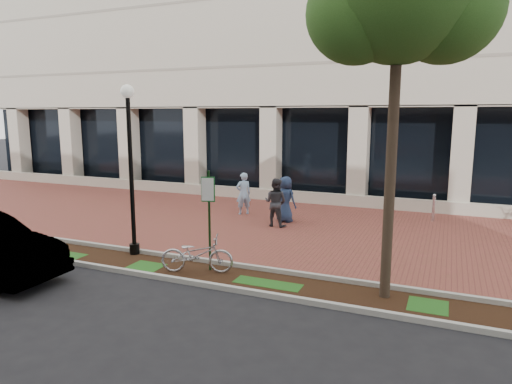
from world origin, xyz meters
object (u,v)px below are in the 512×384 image
at_px(lamppost, 131,161).
at_px(pedestrian_mid, 276,202).
at_px(bollard, 434,207).
at_px(parking_sign, 209,208).
at_px(pedestrian_right, 285,199).
at_px(locked_bicycle, 197,254).
at_px(pedestrian_left, 243,194).

bearing_deg(lamppost, pedestrian_mid, 61.41).
bearing_deg(bollard, lamppost, -135.11).
bearing_deg(parking_sign, pedestrian_right, 74.27).
relative_size(locked_bicycle, pedestrian_left, 1.09).
distance_m(lamppost, pedestrian_mid, 5.51).
bearing_deg(locked_bicycle, parking_sign, -60.11).
bearing_deg(lamppost, pedestrian_left, 83.56).
bearing_deg(lamppost, locked_bicycle, -14.82).
xyz_separation_m(pedestrian_mid, bollard, (5.06, 2.95, -0.33)).
xyz_separation_m(lamppost, pedestrian_left, (0.67, 5.89, -1.80)).
height_order(parking_sign, lamppost, lamppost).
relative_size(parking_sign, bollard, 2.46).
bearing_deg(pedestrian_left, parking_sign, 66.63).
bearing_deg(lamppost, bollard, 44.89).
distance_m(lamppost, pedestrian_right, 6.19).
relative_size(locked_bicycle, pedestrian_mid, 1.06).
height_order(lamppost, pedestrian_mid, lamppost).
height_order(pedestrian_mid, pedestrian_right, pedestrian_mid).
relative_size(parking_sign, pedestrian_left, 1.53).
height_order(parking_sign, pedestrian_mid, parking_sign).
xyz_separation_m(locked_bicycle, pedestrian_mid, (0.10, 5.21, 0.38)).
xyz_separation_m(pedestrian_left, pedestrian_right, (1.93, -0.56, 0.01)).
relative_size(pedestrian_left, pedestrian_mid, 0.97).
distance_m(pedestrian_right, bollard, 5.43).
bearing_deg(pedestrian_mid, pedestrian_left, -30.73).
xyz_separation_m(locked_bicycle, bollard, (5.16, 8.16, 0.05)).
bearing_deg(locked_bicycle, bollard, -52.06).
xyz_separation_m(locked_bicycle, pedestrian_left, (-1.73, 6.53, 0.35)).
distance_m(parking_sign, pedestrian_left, 6.61).
bearing_deg(pedestrian_left, pedestrian_right, 123.13).
relative_size(lamppost, pedestrian_right, 2.78).
relative_size(pedestrian_right, bollard, 1.63).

